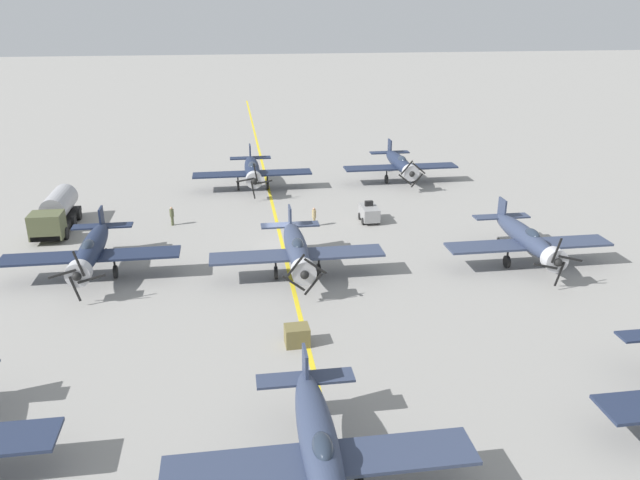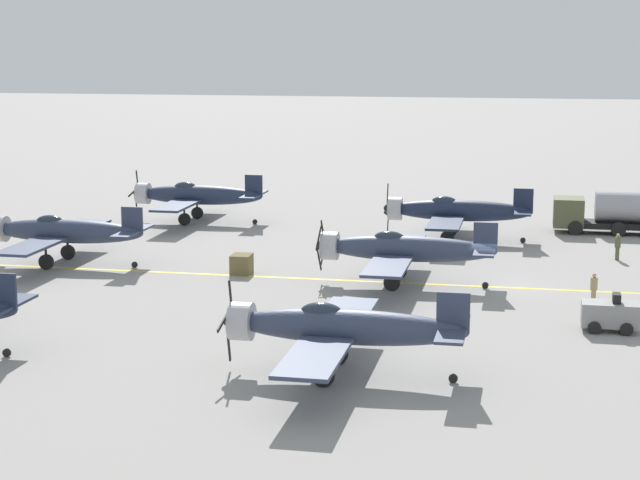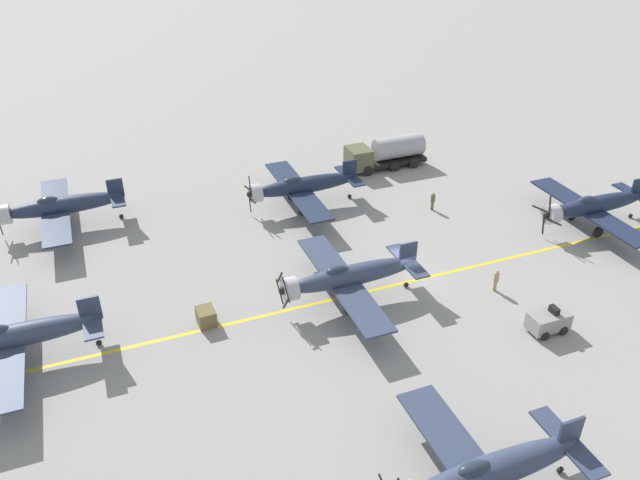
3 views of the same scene
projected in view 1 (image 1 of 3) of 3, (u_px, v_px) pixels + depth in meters
name	position (u px, v px, depth m)	size (l,w,h in m)	color
ground_plane	(284.00, 250.00, 48.44)	(400.00, 400.00, 0.00)	gray
taxiway_stripe	(284.00, 250.00, 48.44)	(0.30, 160.00, 0.01)	yellow
airplane_far_center	(320.00, 448.00, 23.82)	(12.00, 9.98, 3.77)	#313B54
airplane_near_center	(252.00, 170.00, 63.60)	(12.00, 9.98, 3.79)	#1C263F
airplane_mid_center	(297.00, 249.00, 43.13)	(12.00, 9.98, 3.65)	#333D57
airplane_mid_right	(91.00, 250.00, 42.89)	(12.00, 9.98, 3.76)	#1D2740
airplane_near_left	(400.00, 164.00, 66.10)	(12.00, 9.98, 3.65)	#202A44
airplane_mid_left	(527.00, 239.00, 44.99)	(12.00, 9.98, 3.76)	#323C56
fuel_tanker	(56.00, 213.00, 52.14)	(2.67, 8.00, 2.98)	black
tow_tractor	(369.00, 213.00, 54.43)	(1.57, 2.60, 1.79)	gray
ground_crew_walking	(314.00, 216.00, 53.25)	(0.36, 0.36, 1.66)	tan
ground_crew_inspecting	(172.00, 215.00, 53.46)	(0.36, 0.36, 1.65)	#515638
supply_crate_by_tanker	(297.00, 336.00, 34.78)	(1.36, 1.13, 1.13)	brown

